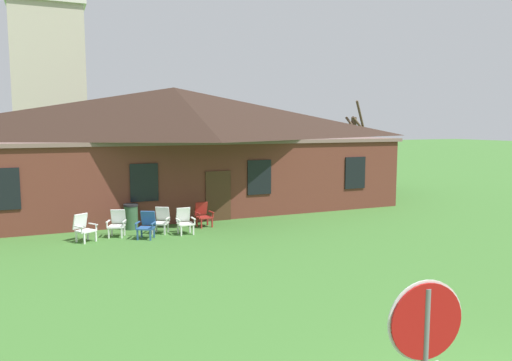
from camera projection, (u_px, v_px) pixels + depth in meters
brick_building at (175, 145)px, 24.45m from camera, size 20.57×10.40×5.87m
dome_tower at (49, 64)px, 35.24m from camera, size 5.18×5.18×18.41m
stop_sign at (425, 355)px, 4.67m from camera, size 0.80×0.15×2.56m
lawn_chair_by_porch at (84, 227)px, 16.74m from camera, size 0.84×0.86×0.96m
lawn_chair_near_door at (117, 223)px, 17.51m from camera, size 0.77×0.82×0.96m
lawn_chair_left_end at (147, 224)px, 17.22m from camera, size 0.82×0.85×0.96m
lawn_chair_middle at (161, 220)px, 18.09m from camera, size 0.83×0.86×0.96m
lawn_chair_right_end at (185, 220)px, 17.94m from camera, size 0.65×0.68×0.96m
lawn_chair_far_side at (203, 214)px, 19.22m from camera, size 0.69×0.73×0.96m
bare_tree_beside_building at (354, 145)px, 32.80m from camera, size 1.43×1.35×5.61m
trash_bin at (131, 216)px, 18.70m from camera, size 0.56×0.56×0.98m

